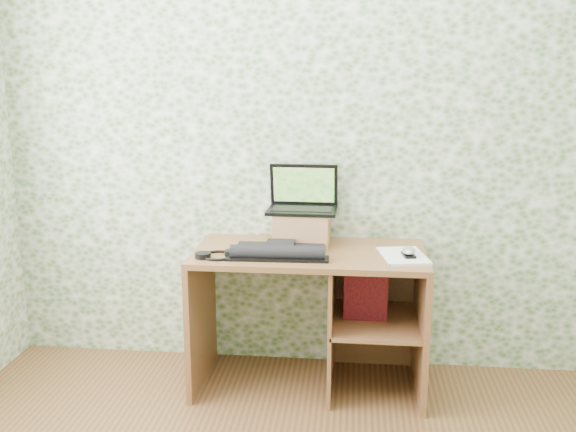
# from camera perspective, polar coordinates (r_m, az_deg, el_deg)

# --- Properties ---
(wall_back) EXTENTS (3.50, 0.00, 3.50)m
(wall_back) POSITION_cam_1_polar(r_m,az_deg,el_deg) (3.53, 2.35, 6.90)
(wall_back) COLOR white
(wall_back) RESTS_ON ground
(desk) EXTENTS (1.20, 0.60, 0.75)m
(desk) POSITION_cam_1_polar(r_m,az_deg,el_deg) (3.43, 3.23, -7.34)
(desk) COLOR brown
(desk) RESTS_ON floor
(riser) EXTENTS (0.30, 0.25, 0.17)m
(riser) POSITION_cam_1_polar(r_m,az_deg,el_deg) (3.45, 1.26, -1.05)
(riser) COLOR #A8704B
(riser) RESTS_ON desk
(laptop) EXTENTS (0.37, 0.27, 0.25)m
(laptop) POSITION_cam_1_polar(r_m,az_deg,el_deg) (3.45, 1.33, 1.45)
(laptop) COLOR black
(laptop) RESTS_ON riser
(keyboard) EXTENTS (0.51, 0.27, 0.07)m
(keyboard) POSITION_cam_1_polar(r_m,az_deg,el_deg) (3.24, -0.81, -3.12)
(keyboard) COLOR black
(keyboard) RESTS_ON desk
(headphones) EXTENTS (0.22, 0.21, 0.03)m
(headphones) POSITION_cam_1_polar(r_m,az_deg,el_deg) (3.24, -6.26, -3.46)
(headphones) COLOR black
(headphones) RESTS_ON desk
(notepad) EXTENTS (0.26, 0.34, 0.01)m
(notepad) POSITION_cam_1_polar(r_m,az_deg,el_deg) (3.26, 10.18, -3.52)
(notepad) COLOR white
(notepad) RESTS_ON desk
(mouse) EXTENTS (0.08, 0.11, 0.04)m
(mouse) POSITION_cam_1_polar(r_m,az_deg,el_deg) (3.24, 10.67, -3.22)
(mouse) COLOR #BCBCBF
(mouse) RESTS_ON notepad
(pen) EXTENTS (0.02, 0.13, 0.01)m
(pen) POSITION_cam_1_polar(r_m,az_deg,el_deg) (3.30, 11.04, -3.17)
(pen) COLOR black
(pen) RESTS_ON notepad
(red_box) EXTENTS (0.23, 0.08, 0.27)m
(red_box) POSITION_cam_1_polar(r_m,az_deg,el_deg) (3.39, 6.92, -6.90)
(red_box) COLOR maroon
(red_box) RESTS_ON desk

